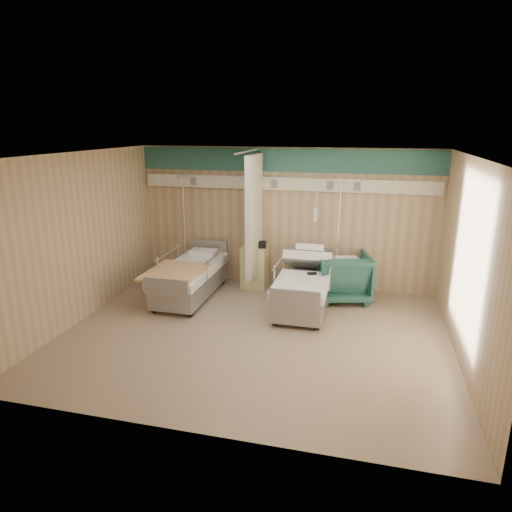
# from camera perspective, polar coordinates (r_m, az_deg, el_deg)

# --- Properties ---
(ground) EXTENTS (6.00, 5.00, 0.00)m
(ground) POSITION_cam_1_polar(r_m,az_deg,el_deg) (7.37, -0.23, -9.77)
(ground) COLOR #87725D
(ground) RESTS_ON ground
(room_walls) EXTENTS (6.04, 5.04, 2.82)m
(room_walls) POSITION_cam_1_polar(r_m,az_deg,el_deg) (7.02, 0.02, 4.99)
(room_walls) COLOR tan
(room_walls) RESTS_ON ground
(bed_right) EXTENTS (1.00, 2.16, 0.63)m
(bed_right) POSITION_cam_1_polar(r_m,az_deg,el_deg) (8.32, 6.02, -4.41)
(bed_right) COLOR white
(bed_right) RESTS_ON ground
(bed_left) EXTENTS (1.00, 2.16, 0.63)m
(bed_left) POSITION_cam_1_polar(r_m,az_deg,el_deg) (8.86, -8.22, -3.17)
(bed_left) COLOR white
(bed_left) RESTS_ON ground
(bedside_cabinet) EXTENTS (0.50, 0.48, 0.85)m
(bedside_cabinet) POSITION_cam_1_polar(r_m,az_deg,el_deg) (9.33, -0.17, -1.32)
(bedside_cabinet) COLOR #DDD88A
(bedside_cabinet) RESTS_ON ground
(visitor_armchair) EXTENTS (1.19, 1.21, 0.91)m
(visitor_armchair) POSITION_cam_1_polar(r_m,az_deg,el_deg) (8.78, 10.82, -2.53)
(visitor_armchair) COLOR #20514B
(visitor_armchair) RESTS_ON ground
(waffle_blanket) EXTENTS (0.77, 0.73, 0.07)m
(waffle_blanket) POSITION_cam_1_polar(r_m,az_deg,el_deg) (8.59, 10.90, 0.48)
(waffle_blanket) COLOR white
(waffle_blanket) RESTS_ON visitor_armchair
(iv_stand_right) EXTENTS (0.39, 0.39, 2.21)m
(iv_stand_right) POSITION_cam_1_polar(r_m,az_deg,el_deg) (9.03, 9.97, -1.97)
(iv_stand_right) COLOR silver
(iv_stand_right) RESTS_ON ground
(iv_stand_left) EXTENTS (0.40, 0.40, 2.22)m
(iv_stand_left) POSITION_cam_1_polar(r_m,az_deg,el_deg) (9.85, -8.74, -0.39)
(iv_stand_left) COLOR silver
(iv_stand_left) RESTS_ON ground
(call_remote) EXTENTS (0.18, 0.13, 0.04)m
(call_remote) POSITION_cam_1_polar(r_m,az_deg,el_deg) (8.23, 7.02, -2.19)
(call_remote) COLOR black
(call_remote) RESTS_ON bed_right
(tan_blanket) EXTENTS (0.99, 1.24, 0.04)m
(tan_blanket) POSITION_cam_1_polar(r_m,az_deg,el_deg) (8.39, -10.03, -1.95)
(tan_blanket) COLOR tan
(tan_blanket) RESTS_ON bed_left
(toiletry_bag) EXTENTS (0.26, 0.20, 0.13)m
(toiletry_bag) POSITION_cam_1_polar(r_m,az_deg,el_deg) (9.10, 0.52, 1.45)
(toiletry_bag) COLOR black
(toiletry_bag) RESTS_ON bedside_cabinet
(white_cup) EXTENTS (0.10, 0.10, 0.13)m
(white_cup) POSITION_cam_1_polar(r_m,az_deg,el_deg) (9.22, -0.68, 1.65)
(white_cup) COLOR white
(white_cup) RESTS_ON bedside_cabinet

